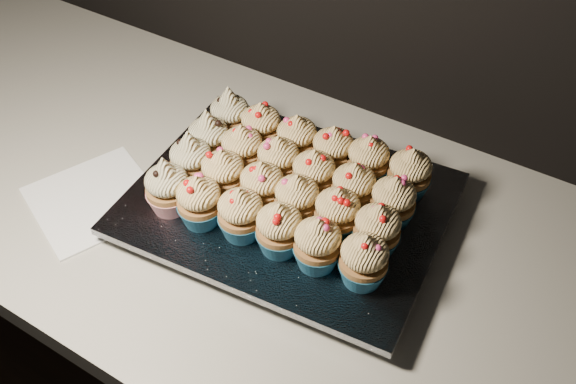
% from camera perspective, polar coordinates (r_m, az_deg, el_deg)
% --- Properties ---
extents(cabinet, '(2.40, 0.60, 0.86)m').
position_cam_1_polar(cabinet, '(1.33, -0.85, -16.21)').
color(cabinet, black).
rests_on(cabinet, ground).
extents(worktop, '(2.44, 0.64, 0.04)m').
position_cam_1_polar(worktop, '(0.96, -1.13, -3.00)').
color(worktop, beige).
rests_on(worktop, cabinet).
extents(napkin, '(0.23, 0.23, 0.00)m').
position_cam_1_polar(napkin, '(1.01, -16.82, -0.64)').
color(napkin, white).
rests_on(napkin, worktop).
extents(baking_tray, '(0.43, 0.34, 0.02)m').
position_cam_1_polar(baking_tray, '(0.94, 0.00, -1.70)').
color(baking_tray, black).
rests_on(baking_tray, worktop).
extents(foil_lining, '(0.47, 0.38, 0.01)m').
position_cam_1_polar(foil_lining, '(0.92, 0.00, -0.97)').
color(foil_lining, silver).
rests_on(foil_lining, baking_tray).
extents(cupcake_0, '(0.06, 0.06, 0.10)m').
position_cam_1_polar(cupcake_0, '(0.90, -10.67, 0.44)').
color(cupcake_0, '#A91729').
rests_on(cupcake_0, foil_lining).
extents(cupcake_1, '(0.06, 0.06, 0.08)m').
position_cam_1_polar(cupcake_1, '(0.87, -7.88, -0.82)').
color(cupcake_1, '#1B5C7F').
rests_on(cupcake_1, foil_lining).
extents(cupcake_2, '(0.06, 0.06, 0.08)m').
position_cam_1_polar(cupcake_2, '(0.85, -4.22, -1.93)').
color(cupcake_2, '#1B5C7F').
rests_on(cupcake_2, foil_lining).
extents(cupcake_3, '(0.06, 0.06, 0.08)m').
position_cam_1_polar(cupcake_3, '(0.83, -0.78, -3.29)').
color(cupcake_3, '#1B5C7F').
rests_on(cupcake_3, foil_lining).
extents(cupcake_4, '(0.06, 0.06, 0.08)m').
position_cam_1_polar(cupcake_4, '(0.81, 2.64, -4.63)').
color(cupcake_4, '#1B5C7F').
rests_on(cupcake_4, foil_lining).
extents(cupcake_5, '(0.06, 0.06, 0.08)m').
position_cam_1_polar(cupcake_5, '(0.80, 6.75, -6.03)').
color(cupcake_5, '#1B5C7F').
rests_on(cupcake_5, foil_lining).
extents(cupcake_6, '(0.06, 0.06, 0.10)m').
position_cam_1_polar(cupcake_6, '(0.93, -8.60, 2.78)').
color(cupcake_6, '#A91729').
rests_on(cupcake_6, foil_lining).
extents(cupcake_7, '(0.06, 0.06, 0.08)m').
position_cam_1_polar(cupcake_7, '(0.91, -5.76, 1.55)').
color(cupcake_7, '#1B5C7F').
rests_on(cupcake_7, foil_lining).
extents(cupcake_8, '(0.06, 0.06, 0.08)m').
position_cam_1_polar(cupcake_8, '(0.89, -2.33, 0.48)').
color(cupcake_8, '#1B5C7F').
rests_on(cupcake_8, foil_lining).
extents(cupcake_9, '(0.06, 0.06, 0.08)m').
position_cam_1_polar(cupcake_9, '(0.87, 0.79, -0.69)').
color(cupcake_9, '#1B5C7F').
rests_on(cupcake_9, foil_lining).
extents(cupcake_10, '(0.06, 0.06, 0.08)m').
position_cam_1_polar(cupcake_10, '(0.85, 4.39, -1.88)').
color(cupcake_10, '#1B5C7F').
rests_on(cupcake_10, foil_lining).
extents(cupcake_11, '(0.06, 0.06, 0.08)m').
position_cam_1_polar(cupcake_11, '(0.84, 7.92, -3.35)').
color(cupcake_11, '#1B5C7F').
rests_on(cupcake_11, foil_lining).
extents(cupcake_12, '(0.06, 0.06, 0.10)m').
position_cam_1_polar(cupcake_12, '(0.97, -7.05, 4.74)').
color(cupcake_12, '#A91729').
rests_on(cupcake_12, foil_lining).
extents(cupcake_13, '(0.06, 0.06, 0.08)m').
position_cam_1_polar(cupcake_13, '(0.94, -4.09, 3.76)').
color(cupcake_13, '#1B5C7F').
rests_on(cupcake_13, foil_lining).
extents(cupcake_14, '(0.06, 0.06, 0.08)m').
position_cam_1_polar(cupcake_14, '(0.92, -0.87, 2.78)').
color(cupcake_14, '#1B5C7F').
rests_on(cupcake_14, foil_lining).
extents(cupcake_15, '(0.06, 0.06, 0.08)m').
position_cam_1_polar(cupcake_15, '(0.90, 2.29, 1.55)').
color(cupcake_15, '#1B5C7F').
rests_on(cupcake_15, foil_lining).
extents(cupcake_16, '(0.06, 0.06, 0.08)m').
position_cam_1_polar(cupcake_16, '(0.89, 5.83, 0.37)').
color(cupcake_16, '#1B5C7F').
rests_on(cupcake_16, foil_lining).
extents(cupcake_17, '(0.06, 0.06, 0.08)m').
position_cam_1_polar(cupcake_17, '(0.88, 9.30, -0.86)').
color(cupcake_17, '#1B5C7F').
rests_on(cupcake_17, foil_lining).
extents(cupcake_18, '(0.06, 0.06, 0.10)m').
position_cam_1_polar(cupcake_18, '(1.01, -5.18, 6.79)').
color(cupcake_18, '#A91729').
rests_on(cupcake_18, foil_lining).
extents(cupcake_19, '(0.06, 0.06, 0.08)m').
position_cam_1_polar(cupcake_19, '(0.98, -2.41, 5.79)').
color(cupcake_19, '#1B5C7F').
rests_on(cupcake_19, foil_lining).
extents(cupcake_20, '(0.06, 0.06, 0.08)m').
position_cam_1_polar(cupcake_20, '(0.96, 0.78, 4.68)').
color(cupcake_20, '#1B5C7F').
rests_on(cupcake_20, foil_lining).
extents(cupcake_21, '(0.06, 0.06, 0.08)m').
position_cam_1_polar(cupcake_21, '(0.94, 4.00, 3.68)').
color(cupcake_21, '#1B5C7F').
rests_on(cupcake_21, foil_lining).
extents(cupcake_22, '(0.06, 0.06, 0.08)m').
position_cam_1_polar(cupcake_22, '(0.93, 7.12, 2.79)').
color(cupcake_22, '#1B5C7F').
rests_on(cupcake_22, foil_lining).
extents(cupcake_23, '(0.06, 0.06, 0.08)m').
position_cam_1_polar(cupcake_23, '(0.92, 10.74, 1.63)').
color(cupcake_23, '#1B5C7F').
rests_on(cupcake_23, foil_lining).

